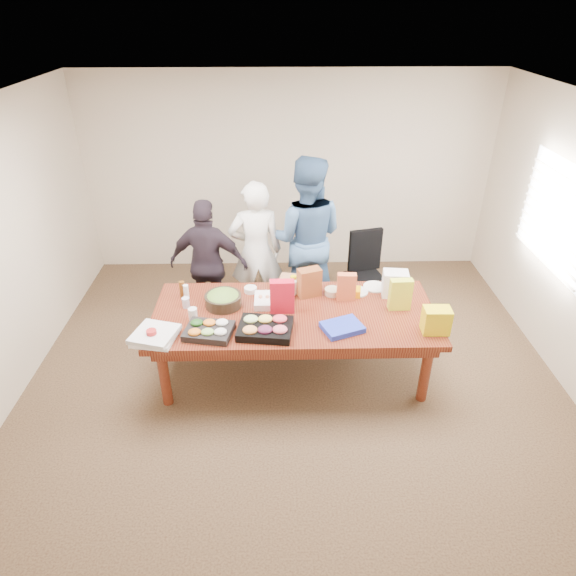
{
  "coord_description": "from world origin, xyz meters",
  "views": [
    {
      "loc": [
        -0.15,
        -4.14,
        3.47
      ],
      "look_at": [
        -0.06,
        0.1,
        0.97
      ],
      "focal_mm": 31.16,
      "sensor_mm": 36.0,
      "label": 1
    }
  ],
  "objects_px": {
    "person_center": "(256,252)",
    "salad_bowl": "(223,300)",
    "office_chair": "(366,277)",
    "person_right": "(305,238)",
    "sheet_cake": "(274,300)",
    "conference_table": "(294,343)"
  },
  "relations": [
    {
      "from": "office_chair",
      "to": "sheet_cake",
      "type": "relative_size",
      "value": 2.47
    },
    {
      "from": "office_chair",
      "to": "person_center",
      "type": "bearing_deg",
      "value": 167.45
    },
    {
      "from": "sheet_cake",
      "to": "person_center",
      "type": "bearing_deg",
      "value": 102.46
    },
    {
      "from": "person_center",
      "to": "person_right",
      "type": "bearing_deg",
      "value": -176.26
    },
    {
      "from": "sheet_cake",
      "to": "salad_bowl",
      "type": "bearing_deg",
      "value": -177.27
    },
    {
      "from": "sheet_cake",
      "to": "salad_bowl",
      "type": "xyz_separation_m",
      "value": [
        -0.51,
        -0.02,
        0.03
      ]
    },
    {
      "from": "person_center",
      "to": "salad_bowl",
      "type": "relative_size",
      "value": 4.64
    },
    {
      "from": "person_right",
      "to": "salad_bowl",
      "type": "height_order",
      "value": "person_right"
    },
    {
      "from": "conference_table",
      "to": "sheet_cake",
      "type": "xyz_separation_m",
      "value": [
        -0.2,
        0.17,
        0.41
      ]
    },
    {
      "from": "conference_table",
      "to": "person_center",
      "type": "distance_m",
      "value": 1.3
    },
    {
      "from": "conference_table",
      "to": "office_chair",
      "type": "height_order",
      "value": "office_chair"
    },
    {
      "from": "salad_bowl",
      "to": "sheet_cake",
      "type": "bearing_deg",
      "value": 2.76
    },
    {
      "from": "salad_bowl",
      "to": "office_chair",
      "type": "bearing_deg",
      "value": 32.09
    },
    {
      "from": "person_center",
      "to": "office_chair",
      "type": "bearing_deg",
      "value": 174.03
    },
    {
      "from": "person_center",
      "to": "sheet_cake",
      "type": "relative_size",
      "value": 4.31
    },
    {
      "from": "conference_table",
      "to": "salad_bowl",
      "type": "distance_m",
      "value": 0.85
    },
    {
      "from": "person_center",
      "to": "sheet_cake",
      "type": "bearing_deg",
      "value": 95.34
    },
    {
      "from": "person_right",
      "to": "sheet_cake",
      "type": "bearing_deg",
      "value": 78.49
    },
    {
      "from": "conference_table",
      "to": "office_chair",
      "type": "relative_size",
      "value": 2.84
    },
    {
      "from": "conference_table",
      "to": "person_center",
      "type": "height_order",
      "value": "person_center"
    },
    {
      "from": "conference_table",
      "to": "office_chair",
      "type": "bearing_deg",
      "value": 51.81
    },
    {
      "from": "person_right",
      "to": "conference_table",
      "type": "bearing_deg",
      "value": 89.56
    }
  ]
}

